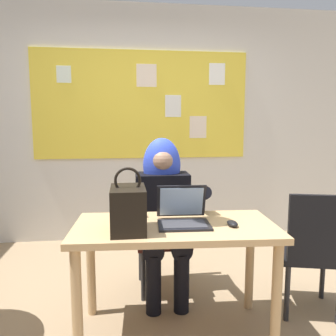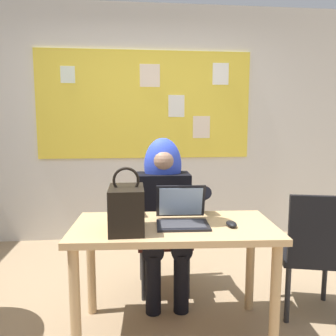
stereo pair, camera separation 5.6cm
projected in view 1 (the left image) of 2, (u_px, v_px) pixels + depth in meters
The scene contains 9 objects.
ground_plane at pixel (160, 335), 2.16m from camera, with size 24.00×24.00×0.00m, color #937A5B.
wall_back_bulletin at pixel (142, 123), 3.87m from camera, with size 5.25×2.08×2.66m.
desk_main at pixel (175, 241), 2.12m from camera, with size 1.29×0.69×0.72m.
chair_at_desk at pixel (161, 227), 2.79m from camera, with size 0.42×0.42×0.88m.
person_costumed at pixel (163, 204), 2.63m from camera, with size 0.60×0.61×1.23m.
laptop at pixel (183, 215), 2.11m from camera, with size 0.33×0.32×0.23m.
computer_mouse at pixel (232, 223), 2.06m from camera, with size 0.06×0.10×0.03m, color black.
handbag at pixel (128, 209), 1.96m from camera, with size 0.20×0.30×0.38m.
chair_extra_corner at pixel (312, 248), 2.32m from camera, with size 0.51×0.51×0.89m.
Camera 1 is at (-0.20, -1.99, 1.35)m, focal length 36.00 mm.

